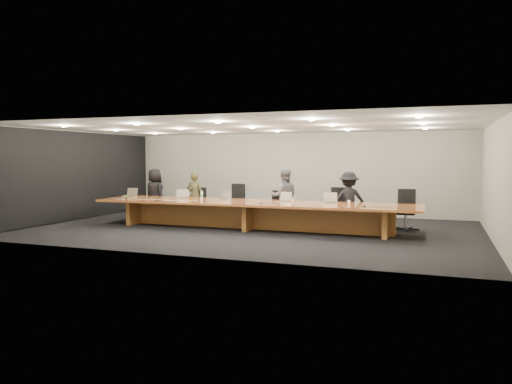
% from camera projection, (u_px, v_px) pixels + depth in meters
% --- Properties ---
extents(ground, '(12.00, 12.00, 0.00)m').
position_uv_depth(ground, '(252.00, 229.00, 13.72)').
color(ground, black).
rests_on(ground, ground).
extents(back_wall, '(12.00, 0.02, 2.80)m').
position_uv_depth(back_wall, '(293.00, 174.00, 17.36)').
color(back_wall, beige).
rests_on(back_wall, ground).
extents(left_wall_panel, '(0.08, 7.84, 2.74)m').
position_uv_depth(left_wall_panel, '(76.00, 176.00, 15.68)').
color(left_wall_panel, black).
rests_on(left_wall_panel, ground).
extents(conference_table, '(9.00, 1.80, 0.75)m').
position_uv_depth(conference_table, '(252.00, 210.00, 13.68)').
color(conference_table, brown).
rests_on(conference_table, ground).
extents(chair_far_left, '(0.69, 0.69, 1.12)m').
position_uv_depth(chair_far_left, '(153.00, 201.00, 16.23)').
color(chair_far_left, black).
rests_on(chair_far_left, ground).
extents(chair_left, '(0.67, 0.67, 1.03)m').
position_uv_depth(chair_left, '(199.00, 203.00, 15.73)').
color(chair_left, black).
rests_on(chair_left, ground).
extents(chair_mid_left, '(0.74, 0.74, 1.18)m').
position_uv_depth(chair_mid_left, '(234.00, 202.00, 15.26)').
color(chair_mid_left, black).
rests_on(chair_mid_left, ground).
extents(chair_mid_right, '(0.59, 0.59, 1.01)m').
position_uv_depth(chair_mid_right, '(278.00, 207.00, 14.67)').
color(chair_mid_right, black).
rests_on(chair_mid_right, ground).
extents(chair_right, '(0.63, 0.63, 1.14)m').
position_uv_depth(chair_right, '(338.00, 207.00, 14.15)').
color(chair_right, black).
rests_on(chair_right, ground).
extents(chair_far_right, '(0.60, 0.60, 1.13)m').
position_uv_depth(chair_far_right, '(406.00, 209.00, 13.44)').
color(chair_far_right, black).
rests_on(chair_far_right, ground).
extents(person_a, '(0.92, 0.76, 1.60)m').
position_uv_depth(person_a, '(155.00, 193.00, 16.10)').
color(person_a, black).
rests_on(person_a, ground).
extents(person_b, '(0.57, 0.39, 1.52)m').
position_uv_depth(person_b, '(195.00, 196.00, 15.62)').
color(person_b, '#38371F').
rests_on(person_b, ground).
extents(person_c, '(0.95, 0.84, 1.63)m').
position_uv_depth(person_c, '(284.00, 197.00, 14.64)').
color(person_c, '#5B5B5D').
rests_on(person_c, ground).
extents(person_d, '(1.16, 0.91, 1.57)m').
position_uv_depth(person_d, '(349.00, 200.00, 13.88)').
color(person_d, black).
rests_on(person_d, ground).
extents(laptop_a, '(0.36, 0.27, 0.28)m').
position_uv_depth(laptop_a, '(130.00, 192.00, 15.37)').
color(laptop_a, '#BAAC8E').
rests_on(laptop_a, conference_table).
extents(laptop_b, '(0.44, 0.38, 0.28)m').
position_uv_depth(laptop_b, '(182.00, 194.00, 14.71)').
color(laptop_b, tan).
rests_on(laptop_b, conference_table).
extents(laptop_c, '(0.39, 0.34, 0.26)m').
position_uv_depth(laptop_c, '(223.00, 195.00, 14.36)').
color(laptop_c, '#C4B296').
rests_on(laptop_c, conference_table).
extents(laptop_d, '(0.41, 0.34, 0.28)m').
position_uv_depth(laptop_d, '(284.00, 197.00, 13.68)').
color(laptop_d, tan).
rests_on(laptop_d, conference_table).
extents(laptop_e, '(0.43, 0.37, 0.29)m').
position_uv_depth(laptop_e, '(331.00, 198.00, 13.31)').
color(laptop_e, '#C6B197').
rests_on(laptop_e, conference_table).
extents(water_bottle, '(0.10, 0.10, 0.24)m').
position_uv_depth(water_bottle, '(202.00, 196.00, 14.33)').
color(water_bottle, silver).
rests_on(water_bottle, conference_table).
extents(amber_mug, '(0.08, 0.08, 0.09)m').
position_uv_depth(amber_mug, '(190.00, 198.00, 14.29)').
color(amber_mug, brown).
rests_on(amber_mug, conference_table).
extents(paper_cup_near, '(0.07, 0.07, 0.08)m').
position_uv_depth(paper_cup_near, '(293.00, 200.00, 13.63)').
color(paper_cup_near, white).
rests_on(paper_cup_near, conference_table).
extents(paper_cup_far, '(0.10, 0.10, 0.10)m').
position_uv_depth(paper_cup_far, '(349.00, 202.00, 13.04)').
color(paper_cup_far, white).
rests_on(paper_cup_far, conference_table).
extents(notepad, '(0.27, 0.25, 0.01)m').
position_uv_depth(notepad, '(127.00, 196.00, 15.55)').
color(notepad, silver).
rests_on(notepad, conference_table).
extents(lime_gadget, '(0.15, 0.09, 0.02)m').
position_uv_depth(lime_gadget, '(127.00, 196.00, 15.57)').
color(lime_gadget, green).
rests_on(lime_gadget, notepad).
extents(av_box, '(0.21, 0.16, 0.03)m').
position_uv_depth(av_box, '(121.00, 199.00, 14.33)').
color(av_box, '#A0A0A4').
rests_on(av_box, conference_table).
extents(mic_left, '(0.14, 0.14, 0.03)m').
position_uv_depth(mic_left, '(157.00, 200.00, 13.99)').
color(mic_left, black).
rests_on(mic_left, conference_table).
extents(mic_center, '(0.16, 0.16, 0.03)m').
position_uv_depth(mic_center, '(261.00, 203.00, 13.18)').
color(mic_center, black).
rests_on(mic_center, conference_table).
extents(mic_right, '(0.17, 0.17, 0.03)m').
position_uv_depth(mic_right, '(364.00, 206.00, 12.32)').
color(mic_right, black).
rests_on(mic_right, conference_table).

